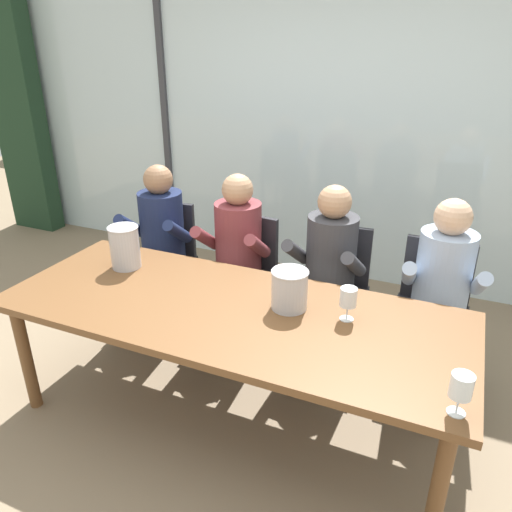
% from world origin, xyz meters
% --- Properties ---
extents(ground, '(14.00, 14.00, 0.00)m').
position_xyz_m(ground, '(0.00, 1.00, 0.00)').
color(ground, '#847056').
extents(window_glass_panel, '(7.65, 0.03, 2.60)m').
position_xyz_m(window_glass_panel, '(0.00, 2.12, 1.30)').
color(window_glass_panel, silver).
rests_on(window_glass_panel, ground).
extents(window_mullion_left, '(0.06, 0.06, 2.60)m').
position_xyz_m(window_mullion_left, '(-1.72, 2.10, 1.30)').
color(window_mullion_left, '#38383D').
rests_on(window_mullion_left, ground).
extents(hillside_vineyard, '(13.65, 2.40, 2.12)m').
position_xyz_m(hillside_vineyard, '(0.00, 6.34, 1.06)').
color(hillside_vineyard, '#477A38').
rests_on(hillside_vineyard, ground).
extents(curtain_heavy_drape, '(0.56, 0.20, 2.60)m').
position_xyz_m(curtain_heavy_drape, '(-3.48, 1.94, 1.30)').
color(curtain_heavy_drape, '#1E3823').
rests_on(curtain_heavy_drape, ground).
extents(dining_table, '(2.45, 0.95, 0.74)m').
position_xyz_m(dining_table, '(0.00, 0.00, 0.67)').
color(dining_table, brown).
rests_on(dining_table, ground).
extents(chair_near_curtain, '(0.47, 0.47, 0.89)m').
position_xyz_m(chair_near_curtain, '(-1.00, 0.87, 0.53)').
color(chair_near_curtain, '#232328').
rests_on(chair_near_curtain, ground).
extents(chair_left_of_center, '(0.50, 0.50, 0.89)m').
position_xyz_m(chair_left_of_center, '(-0.32, 0.86, 0.53)').
color(chair_left_of_center, '#232328').
rests_on(chair_left_of_center, ground).
extents(chair_center, '(0.47, 0.47, 0.89)m').
position_xyz_m(chair_center, '(0.33, 0.90, 0.53)').
color(chair_center, '#232328').
rests_on(chair_center, ground).
extents(chair_right_of_center, '(0.45, 0.45, 0.89)m').
position_xyz_m(chair_right_of_center, '(0.95, 0.90, 0.53)').
color(chair_right_of_center, '#232328').
rests_on(chair_right_of_center, ground).
extents(person_navy_polo, '(0.49, 0.63, 1.21)m').
position_xyz_m(person_navy_polo, '(-0.96, 0.75, 0.70)').
color(person_navy_polo, '#192347').
rests_on(person_navy_polo, ground).
extents(person_maroon_top, '(0.47, 0.62, 1.21)m').
position_xyz_m(person_maroon_top, '(-0.34, 0.75, 0.70)').
color(person_maroon_top, brown).
rests_on(person_maroon_top, ground).
extents(person_charcoal_jacket, '(0.49, 0.63, 1.21)m').
position_xyz_m(person_charcoal_jacket, '(0.31, 0.75, 0.70)').
color(person_charcoal_jacket, '#38383D').
rests_on(person_charcoal_jacket, ground).
extents(person_pale_blue_shirt, '(0.48, 0.63, 1.21)m').
position_xyz_m(person_pale_blue_shirt, '(1.00, 0.75, 0.70)').
color(person_pale_blue_shirt, '#9EB2D1').
rests_on(person_pale_blue_shirt, ground).
extents(ice_bucket_primary, '(0.19, 0.19, 0.21)m').
position_xyz_m(ice_bucket_primary, '(0.29, 0.13, 0.85)').
color(ice_bucket_primary, '#B7B7BC').
rests_on(ice_bucket_primary, dining_table).
extents(ice_bucket_secondary, '(0.19, 0.19, 0.26)m').
position_xyz_m(ice_bucket_secondary, '(-0.80, 0.19, 0.87)').
color(ice_bucket_secondary, '#B7B7BC').
rests_on(ice_bucket_secondary, dining_table).
extents(wine_glass_by_left_taster, '(0.08, 0.08, 0.17)m').
position_xyz_m(wine_glass_by_left_taster, '(0.59, 0.13, 0.86)').
color(wine_glass_by_left_taster, silver).
rests_on(wine_glass_by_left_taster, dining_table).
extents(wine_glass_near_bucket, '(0.08, 0.08, 0.17)m').
position_xyz_m(wine_glass_near_bucket, '(1.13, -0.36, 0.86)').
color(wine_glass_near_bucket, silver).
rests_on(wine_glass_near_bucket, dining_table).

